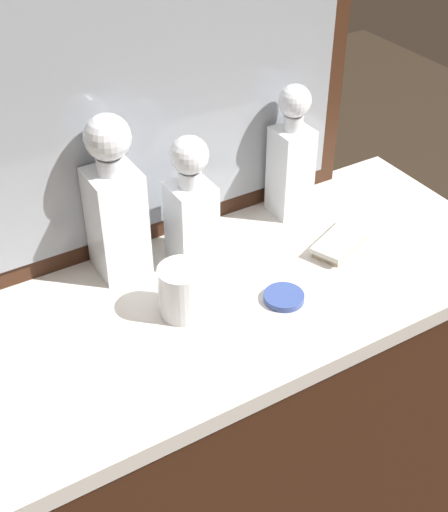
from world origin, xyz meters
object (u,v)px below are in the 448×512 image
object	(u,v)px
crystal_decanter_left	(190,214)
porcelain_dish	(284,297)
crystal_decanter_rear	(116,212)
crystal_tumbler_far_right	(182,293)
silver_brush_far_left	(343,242)
crystal_decanter_front	(291,163)

from	to	relation	value
crystal_decanter_left	porcelain_dish	distance (m)	0.23
crystal_decanter_left	crystal_decanter_rear	bearing A→B (deg)	161.62
crystal_decanter_rear	crystal_tumbler_far_right	bearing A→B (deg)	-76.43
crystal_decanter_left	silver_brush_far_left	distance (m)	0.31
crystal_decanter_rear	crystal_tumbler_far_right	xyz separation A→B (m)	(0.04, -0.17, -0.08)
crystal_decanter_rear	crystal_decanter_front	bearing A→B (deg)	0.17
crystal_decanter_front	crystal_decanter_left	distance (m)	0.26
crystal_decanter_left	crystal_tumbler_far_right	bearing A→B (deg)	-124.30
crystal_decanter_rear	crystal_tumbler_far_right	distance (m)	0.19
crystal_decanter_front	silver_brush_far_left	size ratio (longest dim) A/B	1.77
crystal_decanter_left	porcelain_dish	bearing A→B (deg)	-66.82
crystal_decanter_front	silver_brush_far_left	distance (m)	0.19
crystal_decanter_front	crystal_tumbler_far_right	distance (m)	0.39
crystal_decanter_front	crystal_decanter_rear	size ratio (longest dim) A/B	0.89
crystal_decanter_front	silver_brush_far_left	bearing A→B (deg)	-84.63
crystal_decanter_front	silver_brush_far_left	xyz separation A→B (m)	(0.02, -0.16, -0.10)
crystal_decanter_rear	silver_brush_far_left	world-z (taller)	crystal_decanter_rear
crystal_decanter_left	crystal_decanter_rear	world-z (taller)	crystal_decanter_rear
crystal_tumbler_far_right	silver_brush_far_left	world-z (taller)	crystal_tumbler_far_right
crystal_tumbler_far_right	porcelain_dish	distance (m)	0.18
crystal_decanter_front	crystal_decanter_left	bearing A→B (deg)	-170.41
crystal_decanter_front	crystal_tumbler_far_right	xyz separation A→B (m)	(-0.34, -0.17, -0.07)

